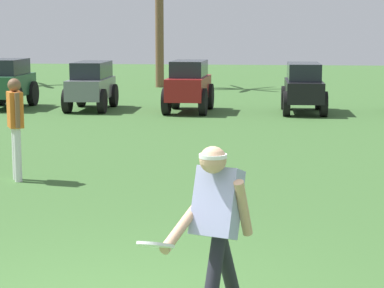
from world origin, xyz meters
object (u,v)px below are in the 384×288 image
parked_car_slot_d (304,86)px  teammate_midfield (15,119)px  parked_car_slot_a (8,82)px  parked_car_slot_b (91,84)px  parked_car_slot_c (189,85)px  frisbee_in_flight (155,245)px  frisbee_thrower (217,224)px

parked_car_slot_d → teammate_midfield: bearing=-115.7°
teammate_midfield → parked_car_slot_d: size_ratio=0.64×
parked_car_slot_a → parked_car_slot_b: bearing=-1.8°
parked_car_slot_c → parked_car_slot_d: bearing=2.9°
parked_car_slot_b → parked_car_slot_d: same height
frisbee_in_flight → teammate_midfield: 6.48m
parked_car_slot_b → parked_car_slot_c: (2.79, -0.26, 0.02)m
parked_car_slot_b → parked_car_slot_c: 2.80m
parked_car_slot_a → parked_car_slot_b: size_ratio=0.98×
frisbee_in_flight → parked_car_slot_d: (1.58, 15.34, -0.06)m
frisbee_in_flight → teammate_midfield: bearing=118.2°
teammate_midfield → frisbee_thrower: bearing=-56.1°
frisbee_in_flight → parked_car_slot_b: parked_car_slot_b is taller
frisbee_in_flight → parked_car_slot_d: size_ratio=0.13×
frisbee_thrower → parked_car_slot_a: frisbee_thrower is taller
frisbee_thrower → frisbee_in_flight: frisbee_thrower is taller
frisbee_in_flight → parked_car_slot_b: size_ratio=0.13×
frisbee_thrower → parked_car_slot_a: 16.60m
frisbee_in_flight → parked_car_slot_b: 16.04m
teammate_midfield → parked_car_slot_a: 10.50m
teammate_midfield → parked_car_slot_c: (1.53, 9.48, -0.20)m
parked_car_slot_a → parked_car_slot_c: size_ratio=1.00×
parked_car_slot_a → parked_car_slot_d: bearing=-1.2°
parked_car_slot_c → frisbee_thrower: bearing=-82.5°
parked_car_slot_b → parked_car_slot_c: size_ratio=1.02×
teammate_midfield → parked_car_slot_a: bearing=110.8°
frisbee_in_flight → teammate_midfield: size_ratio=0.20×
parked_car_slot_a → parked_car_slot_c: (5.25, -0.33, 0.00)m
parked_car_slot_b → frisbee_thrower: bearing=-72.4°
frisbee_thrower → parked_car_slot_d: size_ratio=0.59×
parked_car_slot_a → parked_car_slot_c: bearing=-3.6°
frisbee_in_flight → parked_car_slot_c: size_ratio=0.13×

